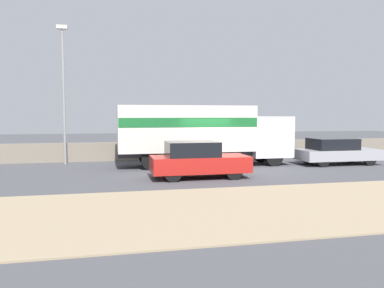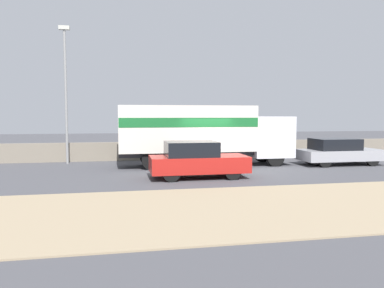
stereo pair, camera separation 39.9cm
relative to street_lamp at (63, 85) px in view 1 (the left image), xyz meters
The scene contains 7 objects.
ground_plane 9.48m from the street_lamp, 33.87° to the right, with size 80.00×80.00×0.00m, color #47474C.
dirt_shoulder_foreground 13.96m from the street_lamp, 58.07° to the right, with size 60.00×5.77×0.04m.
stone_wall_backdrop 8.01m from the street_lamp, ahead, with size 60.00×0.35×1.08m.
street_lamp is the anchor object (origin of this frame).
box_truck 7.75m from the street_lamp, 17.91° to the right, with size 9.08×2.37×3.13m.
car_hatchback 9.14m from the street_lamp, 44.74° to the right, with size 4.11×1.74×1.55m.
car_sedan_second 15.10m from the street_lamp, 12.94° to the right, with size 4.41×1.81×1.42m.
Camera 1 is at (-4.61, -16.49, 2.64)m, focal length 35.00 mm.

